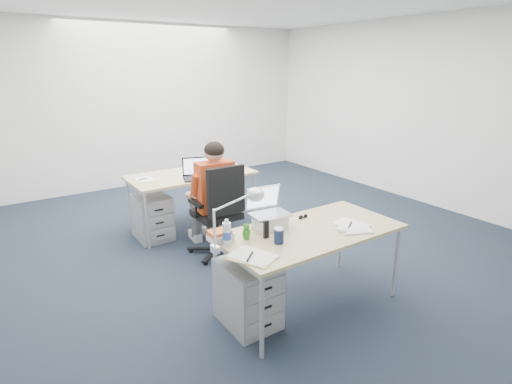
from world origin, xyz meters
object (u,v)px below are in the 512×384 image
Objects in this scene: headphones at (269,225)px; drawer_pedestal_near at (248,294)px; bear_figurine at (246,231)px; sunglasses at (303,217)px; desk_lamp at (231,220)px; far_cup at (218,164)px; office_chair at (218,229)px; desk_far at (192,177)px; wireless_keyboard at (356,231)px; cordless_phone at (266,229)px; silver_laptop at (270,209)px; water_bottle at (227,232)px; can_koozie at (279,235)px; dark_laptop at (199,168)px; seated_person at (211,196)px; desk_near at (310,235)px; computer_mouse at (342,230)px; book_stack at (220,235)px; drawer_pedestal_far at (152,217)px.

drawer_pedestal_near is at bearing -144.84° from headphones.
bear_figurine reaches higher than sunglasses.
desk_lamp is 4.12× the size of far_cup.
office_chair is 7.82× the size of bear_figurine.
desk_far is 2.57m from wireless_keyboard.
cordless_phone is 0.33× the size of desk_lamp.
water_bottle is at bearing -163.64° from silver_laptop.
office_chair is 1.38m from cordless_phone.
desk_lamp is (-0.36, 0.13, 0.17)m from can_koozie.
dark_laptop reaches higher than water_bottle.
wireless_keyboard is at bearing -20.77° from cordless_phone.
water_bottle is at bearing -107.37° from seated_person.
can_koozie is 0.60m from sunglasses.
office_chair is at bearing 97.62° from desk_near.
cordless_phone is 1.96m from dark_laptop.
computer_mouse is 0.62m from headphones.
desk_near is 1.54m from seated_person.
water_bottle is 0.13m from book_stack.
silver_laptop is 0.51m from desk_lamp.
water_bottle is (-0.75, 0.14, 0.15)m from desk_near.
silver_laptop is at bearing -77.68° from dark_laptop.
drawer_pedestal_far is at bearing 88.34° from bear_figurine.
desk_lamp is (-0.11, -2.14, 0.69)m from drawer_pedestal_far.
seated_person is at bearing 103.16° from sunglasses.
drawer_pedestal_far is (-0.64, 2.21, -0.41)m from desk_near.
wireless_keyboard is 2.29m from dark_laptop.
bear_figurine is 1.91m from dark_laptop.
headphones is (0.01, 0.03, -0.15)m from silver_laptop.
headphones is (-0.55, 0.51, 0.01)m from wireless_keyboard.
wireless_keyboard reaches higher than desk_near.
office_chair is 1.34m from drawer_pedestal_near.
wireless_keyboard is (0.93, -2.47, 0.46)m from drawer_pedestal_far.
book_stack is (-0.58, -1.28, 0.12)m from seated_person.
water_bottle is at bearing -91.36° from dark_laptop.
dark_laptop is (-0.08, 2.00, 0.18)m from desk_near.
book_stack is at bearing -92.51° from dark_laptop.
drawer_pedestal_near is 0.71m from desk_lamp.
can_koozie is 0.27× the size of desk_lamp.
desk_lamp is at bearing -114.33° from office_chair.
seated_person is 2.75× the size of desk_lamp.
desk_lamp reaches higher than bear_figurine.
wireless_keyboard is 2.39× the size of far_cup.
headphones is at bearing 13.38° from water_bottle.
desk_lamp is at bearing -152.57° from headphones.
dark_laptop is at bearing -141.42° from far_cup.
cordless_phone reaches higher than book_stack.
far_cup is at bearing 86.59° from desk_lamp.
computer_mouse is 2.56m from far_cup.
water_bottle reaches higher than bear_figurine.
drawer_pedestal_near is at bearing -49.68° from book_stack.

